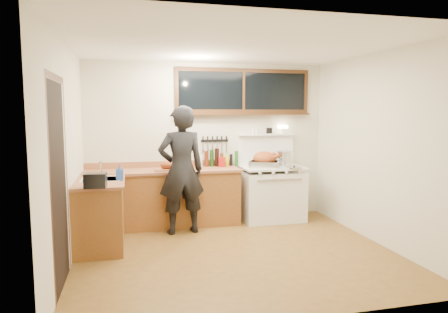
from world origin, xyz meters
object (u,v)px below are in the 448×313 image
object	(u,v)px
man	(181,170)
roast_turkey	(265,161)
cutting_board	(168,167)
vintage_stove	(271,192)

from	to	relation	value
man	roast_turkey	size ratio (longest dim) A/B	3.21
cutting_board	roast_turkey	bearing A→B (deg)	-1.16
vintage_stove	man	distance (m)	1.68
vintage_stove	roast_turkey	xyz separation A→B (m)	(-0.14, -0.05, 0.54)
cutting_board	roast_turkey	world-z (taller)	roast_turkey
vintage_stove	cutting_board	xyz separation A→B (m)	(-1.72, -0.02, 0.49)
roast_turkey	cutting_board	bearing A→B (deg)	178.84
man	roast_turkey	bearing A→B (deg)	13.62
cutting_board	man	bearing A→B (deg)	-66.24
vintage_stove	cutting_board	world-z (taller)	vintage_stove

